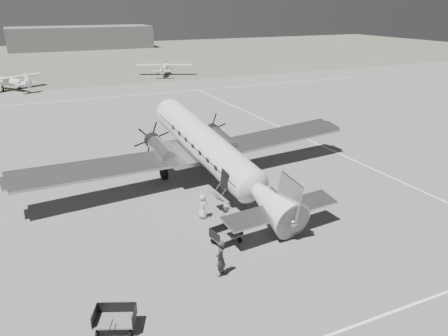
% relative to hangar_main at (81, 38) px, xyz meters
% --- Properties ---
extents(ground, '(260.00, 260.00, 0.00)m').
position_rel_hangar_main_xyz_m(ground, '(-5.00, -120.00, -3.30)').
color(ground, slate).
rests_on(ground, ground).
extents(taxi_line_near, '(60.00, 0.15, 0.01)m').
position_rel_hangar_main_xyz_m(taxi_line_near, '(-5.00, -134.00, -3.29)').
color(taxi_line_near, white).
rests_on(taxi_line_near, ground).
extents(taxi_line_right, '(0.15, 80.00, 0.01)m').
position_rel_hangar_main_xyz_m(taxi_line_right, '(7.00, -120.00, -3.29)').
color(taxi_line_right, white).
rests_on(taxi_line_right, ground).
extents(taxi_line_horizon, '(90.00, 0.15, 0.01)m').
position_rel_hangar_main_xyz_m(taxi_line_horizon, '(-5.00, -80.00, -3.29)').
color(taxi_line_horizon, white).
rests_on(taxi_line_horizon, ground).
extents(grass_infield, '(260.00, 90.00, 0.01)m').
position_rel_hangar_main_xyz_m(grass_infield, '(-5.00, -25.00, -3.30)').
color(grass_infield, '#615E51').
rests_on(grass_infield, ground).
extents(hangar_main, '(42.00, 14.00, 6.60)m').
position_rel_hangar_main_xyz_m(hangar_main, '(0.00, 0.00, 0.00)').
color(hangar_main, slate).
rests_on(hangar_main, ground).
extents(dc3_airliner, '(29.79, 22.19, 5.32)m').
position_rel_hangar_main_xyz_m(dc3_airliner, '(-6.66, -117.51, -0.64)').
color(dc3_airliner, '#A5A5A7').
rests_on(dc3_airliner, ground).
extents(light_plane_left, '(14.64, 13.96, 2.38)m').
position_rel_hangar_main_xyz_m(light_plane_left, '(-20.12, -67.99, -2.11)').
color(light_plane_left, silver).
rests_on(light_plane_left, ground).
extents(light_plane_right, '(13.90, 12.78, 2.33)m').
position_rel_hangar_main_xyz_m(light_plane_right, '(6.75, -62.95, -2.13)').
color(light_plane_right, silver).
rests_on(light_plane_right, ground).
extents(baggage_cart_near, '(1.99, 1.57, 1.01)m').
position_rel_hangar_main_xyz_m(baggage_cart_near, '(-9.25, -125.41, -2.80)').
color(baggage_cart_near, '#5F5F5F').
rests_on(baggage_cart_near, ground).
extents(baggage_cart_far, '(2.15, 1.88, 1.01)m').
position_rel_hangar_main_xyz_m(baggage_cart_far, '(-16.51, -129.95, -2.79)').
color(baggage_cart_far, '#5F5F5F').
rests_on(baggage_cart_far, ground).
extents(ground_crew, '(0.84, 0.83, 1.96)m').
position_rel_hangar_main_xyz_m(ground_crew, '(-10.85, -128.17, -2.32)').
color(ground_crew, '#2D2D2D').
rests_on(ground_crew, ground).
extents(ramp_agent, '(0.86, 1.03, 1.87)m').
position_rel_hangar_main_xyz_m(ramp_agent, '(-8.65, -124.23, -2.36)').
color(ramp_agent, silver).
rests_on(ramp_agent, ground).
extents(passenger, '(0.69, 0.89, 1.61)m').
position_rel_hangar_main_xyz_m(passenger, '(-9.27, -121.91, -2.49)').
color(passenger, silver).
rests_on(passenger, ground).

